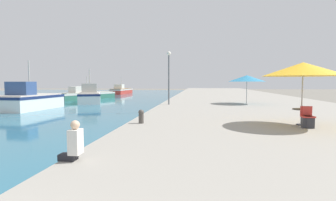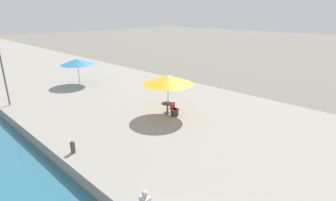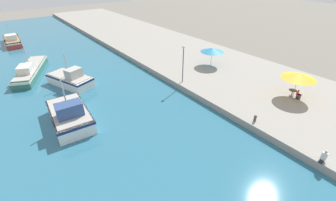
{
  "view_description": "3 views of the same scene",
  "coord_description": "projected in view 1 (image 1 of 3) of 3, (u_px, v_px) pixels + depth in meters",
  "views": [
    {
      "loc": [
        3.41,
        -1.04,
        2.67
      ],
      "look_at": [
        1.5,
        15.04,
        1.51
      ],
      "focal_mm": 28.0,
      "sensor_mm": 36.0,
      "label": 1
    },
    {
      "loc": [
        -4.52,
        -0.75,
        7.62
      ],
      "look_at": [
        7.96,
        11.18,
        1.71
      ],
      "focal_mm": 28.0,
      "sensor_mm": 36.0,
      "label": 2
    },
    {
      "loc": [
        -15.84,
        2.45,
        12.96
      ],
      "look_at": [
        -4.0,
        18.0,
        1.31
      ],
      "focal_mm": 24.0,
      "sensor_mm": 36.0,
      "label": 3
    }
  ],
  "objects": [
    {
      "name": "lamppost",
      "position": [
        169.0,
        69.0,
        22.43
      ],
      "size": [
        0.36,
        0.36,
        4.56
      ],
      "color": "#565B60",
      "rests_on": "quay_promenade"
    },
    {
      "name": "fishing_boat_mid",
      "position": [
        90.0,
        96.0,
        32.65
      ],
      "size": [
        4.59,
        6.65,
        4.28
      ],
      "rotation": [
        0.0,
        0.0,
        0.37
      ],
      "color": "white",
      "rests_on": "water_basin"
    },
    {
      "name": "cafe_umbrella_white",
      "position": [
        247.0,
        78.0,
        23.35
      ],
      "size": [
        3.25,
        3.25,
        2.55
      ],
      "color": "#B7B7B7",
      "rests_on": "quay_promenade"
    },
    {
      "name": "cafe_table",
      "position": [
        302.0,
        113.0,
        11.82
      ],
      "size": [
        0.8,
        0.8,
        0.74
      ],
      "color": "#333338",
      "rests_on": "quay_promenade"
    },
    {
      "name": "quay_promenade",
      "position": [
        231.0,
        98.0,
        37.3
      ],
      "size": [
        16.0,
        90.0,
        0.71
      ],
      "color": "gray",
      "rests_on": "ground_plane"
    },
    {
      "name": "fishing_boat_near",
      "position": [
        29.0,
        100.0,
        24.85
      ],
      "size": [
        3.69,
        6.55,
        4.66
      ],
      "rotation": [
        0.0,
        0.0,
        -0.08
      ],
      "color": "white",
      "rests_on": "water_basin"
    },
    {
      "name": "cafe_chair_right",
      "position": [
        306.0,
        120.0,
        11.13
      ],
      "size": [
        0.44,
        0.47,
        0.91
      ],
      "rotation": [
        0.0,
        0.0,
        3.04
      ],
      "color": "#2D2D33",
      "rests_on": "quay_promenade"
    },
    {
      "name": "fishing_boat_distant",
      "position": [
        121.0,
        90.0,
        57.71
      ],
      "size": [
        2.86,
        8.55,
        3.7
      ],
      "rotation": [
        0.0,
        0.0,
        -0.04
      ],
      "color": "red",
      "rests_on": "water_basin"
    },
    {
      "name": "fishing_boat_far",
      "position": [
        86.0,
        95.0,
        39.63
      ],
      "size": [
        6.05,
        10.1,
        3.44
      ],
      "rotation": [
        0.0,
        0.0,
        -0.41
      ],
      "color": "#33705B",
      "rests_on": "water_basin"
    },
    {
      "name": "person_at_quay",
      "position": [
        74.0,
        143.0,
        6.49
      ],
      "size": [
        0.54,
        0.36,
        1.01
      ],
      "color": "#232328",
      "rests_on": "quay_promenade"
    },
    {
      "name": "water_basin",
      "position": [
        0.0,
        99.0,
        41.57
      ],
      "size": [
        56.0,
        90.0,
        0.04
      ],
      "color": "#2D6B84",
      "rests_on": "ground_plane"
    },
    {
      "name": "mooring_bollard",
      "position": [
        141.0,
        116.0,
        12.35
      ],
      "size": [
        0.26,
        0.26,
        0.65
      ],
      "color": "#4C4742",
      "rests_on": "quay_promenade"
    },
    {
      "name": "cafe_umbrella_pink",
      "position": [
        303.0,
        69.0,
        11.53
      ],
      "size": [
        3.46,
        3.46,
        2.81
      ],
      "color": "#B7B7B7",
      "rests_on": "quay_promenade"
    },
    {
      "name": "cafe_chair_left",
      "position": [
        309.0,
        120.0,
        11.11
      ],
      "size": [
        0.41,
        0.44,
        0.91
      ],
      "rotation": [
        0.0,
        0.0,
        3.18
      ],
      "color": "#2D2D33",
      "rests_on": "quay_promenade"
    }
  ]
}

